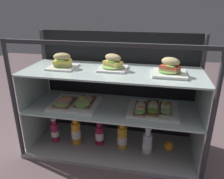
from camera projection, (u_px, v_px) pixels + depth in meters
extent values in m
cube|color=#624F51|center=(112.00, 149.00, 1.70)|extent=(6.00, 6.00, 0.02)
cube|color=#A39FA0|center=(112.00, 147.00, 1.69)|extent=(1.26, 0.48, 0.03)
cylinder|color=#333338|center=(14.00, 104.00, 1.44)|extent=(0.03, 0.03, 0.86)
cylinder|color=#333338|center=(212.00, 123.00, 1.22)|extent=(0.03, 0.03, 0.86)
cylinder|color=#333338|center=(47.00, 82.00, 1.86)|extent=(0.03, 0.03, 0.86)
cylinder|color=#333338|center=(199.00, 93.00, 1.63)|extent=(0.03, 0.03, 0.86)
cube|color=#333338|center=(104.00, 44.00, 1.18)|extent=(1.23, 0.02, 0.02)
cube|color=black|center=(118.00, 84.00, 1.75)|extent=(1.20, 0.01, 0.83)
cube|color=silver|center=(39.00, 119.00, 1.74)|extent=(0.01, 0.43, 0.31)
cube|color=silver|center=(196.00, 136.00, 1.51)|extent=(0.01, 0.43, 0.31)
cube|color=silver|center=(112.00, 108.00, 1.57)|extent=(1.22, 0.44, 0.01)
cube|color=silver|center=(34.00, 84.00, 1.63)|extent=(0.01, 0.43, 0.26)
cube|color=silver|center=(203.00, 97.00, 1.40)|extent=(0.01, 0.43, 0.26)
cube|color=silver|center=(112.00, 72.00, 1.47)|extent=(1.22, 0.44, 0.01)
cube|color=white|center=(63.00, 67.00, 1.53)|extent=(0.19, 0.19, 0.01)
ellipsoid|color=#95BE53|center=(63.00, 65.00, 1.53)|extent=(0.14, 0.12, 0.01)
cube|color=#D7C47B|center=(63.00, 64.00, 1.52)|extent=(0.13, 0.10, 0.02)
cube|color=#E7D24B|center=(62.00, 61.00, 1.52)|extent=(0.13, 0.10, 0.02)
ellipsoid|color=#90CB59|center=(60.00, 61.00, 1.48)|extent=(0.07, 0.04, 0.01)
ellipsoid|color=tan|center=(62.00, 56.00, 1.50)|extent=(0.13, 0.10, 0.05)
cube|color=white|center=(113.00, 69.00, 1.49)|extent=(0.19, 0.19, 0.01)
ellipsoid|color=#7DB752|center=(113.00, 67.00, 1.49)|extent=(0.16, 0.14, 0.01)
cube|color=#DCBA82|center=(113.00, 65.00, 1.48)|extent=(0.14, 0.12, 0.02)
cube|color=#E7CE56|center=(113.00, 62.00, 1.48)|extent=(0.14, 0.12, 0.02)
ellipsoid|color=#53902E|center=(112.00, 62.00, 1.44)|extent=(0.07, 0.06, 0.01)
ellipsoid|color=tan|center=(113.00, 57.00, 1.46)|extent=(0.14, 0.12, 0.05)
cube|color=white|center=(169.00, 73.00, 1.38)|extent=(0.21, 0.21, 0.02)
ellipsoid|color=#659B45|center=(170.00, 71.00, 1.37)|extent=(0.15, 0.12, 0.01)
cube|color=#D7C37F|center=(170.00, 70.00, 1.37)|extent=(0.13, 0.12, 0.02)
cube|color=#C4492E|center=(170.00, 67.00, 1.36)|extent=(0.14, 0.12, 0.02)
ellipsoid|color=#A8C85D|center=(170.00, 66.00, 1.33)|extent=(0.07, 0.06, 0.02)
ellipsoid|color=tan|center=(171.00, 62.00, 1.35)|extent=(0.14, 0.12, 0.05)
cube|color=white|center=(75.00, 104.00, 1.59)|extent=(0.34, 0.29, 0.02)
cube|color=brown|center=(65.00, 102.00, 1.58)|extent=(0.12, 0.19, 0.01)
ellipsoid|color=#91B863|center=(62.00, 104.00, 1.52)|extent=(0.11, 0.10, 0.02)
ellipsoid|color=#E8A187|center=(65.00, 100.00, 1.58)|extent=(0.10, 0.15, 0.02)
cylinder|color=yellow|center=(65.00, 97.00, 1.59)|extent=(0.05, 0.05, 0.02)
cube|color=brown|center=(85.00, 102.00, 1.59)|extent=(0.12, 0.20, 0.01)
ellipsoid|color=#96C262|center=(82.00, 104.00, 1.53)|extent=(0.13, 0.13, 0.04)
ellipsoid|color=tan|center=(85.00, 100.00, 1.58)|extent=(0.10, 0.16, 0.02)
cylinder|color=yellow|center=(83.00, 99.00, 1.58)|extent=(0.05, 0.05, 0.03)
cube|color=white|center=(153.00, 110.00, 1.50)|extent=(0.34, 0.29, 0.02)
cube|color=brown|center=(140.00, 108.00, 1.49)|extent=(0.08, 0.22, 0.01)
ellipsoid|color=#81C163|center=(140.00, 111.00, 1.43)|extent=(0.08, 0.12, 0.03)
ellipsoid|color=#EDE4C3|center=(140.00, 106.00, 1.49)|extent=(0.07, 0.17, 0.02)
cylinder|color=orange|center=(141.00, 107.00, 1.45)|extent=(0.04, 0.04, 0.02)
cube|color=brown|center=(153.00, 108.00, 1.50)|extent=(0.08, 0.23, 0.01)
ellipsoid|color=#699C35|center=(153.00, 110.00, 1.44)|extent=(0.09, 0.13, 0.03)
ellipsoid|color=silver|center=(153.00, 106.00, 1.50)|extent=(0.07, 0.19, 0.01)
cylinder|color=orange|center=(154.00, 103.00, 1.52)|extent=(0.06, 0.06, 0.02)
cube|color=brown|center=(166.00, 108.00, 1.50)|extent=(0.08, 0.19, 0.01)
ellipsoid|color=#95B664|center=(166.00, 111.00, 1.44)|extent=(0.09, 0.11, 0.02)
ellipsoid|color=#EFEFC6|center=(166.00, 107.00, 1.49)|extent=(0.07, 0.16, 0.01)
cylinder|color=orange|center=(166.00, 104.00, 1.51)|extent=(0.04, 0.05, 0.02)
cylinder|color=#9D2149|center=(55.00, 132.00, 1.71)|extent=(0.06, 0.06, 0.15)
cylinder|color=white|center=(55.00, 133.00, 1.71)|extent=(0.06, 0.06, 0.05)
cylinder|color=#A02B47|center=(54.00, 122.00, 1.68)|extent=(0.03, 0.03, 0.03)
cylinder|color=white|center=(53.00, 119.00, 1.67)|extent=(0.04, 0.04, 0.01)
cylinder|color=orange|center=(76.00, 133.00, 1.68)|extent=(0.07, 0.07, 0.18)
cylinder|color=silver|center=(76.00, 133.00, 1.68)|extent=(0.07, 0.07, 0.07)
cylinder|color=orange|center=(75.00, 121.00, 1.64)|extent=(0.04, 0.04, 0.04)
cylinder|color=black|center=(75.00, 118.00, 1.63)|extent=(0.04, 0.04, 0.01)
cylinder|color=maroon|center=(99.00, 136.00, 1.67)|extent=(0.06, 0.06, 0.15)
cylinder|color=silver|center=(99.00, 136.00, 1.67)|extent=(0.06, 0.06, 0.06)
cylinder|color=#971E45|center=(99.00, 125.00, 1.63)|extent=(0.04, 0.04, 0.04)
cylinder|color=#2C69AD|center=(99.00, 121.00, 1.62)|extent=(0.04, 0.04, 0.01)
cylinder|color=gold|center=(122.00, 137.00, 1.63)|extent=(0.07, 0.07, 0.17)
cylinder|color=white|center=(122.00, 140.00, 1.64)|extent=(0.07, 0.07, 0.06)
cylinder|color=orange|center=(122.00, 125.00, 1.59)|extent=(0.04, 0.04, 0.04)
cylinder|color=silver|center=(122.00, 122.00, 1.58)|extent=(0.04, 0.04, 0.01)
cylinder|color=silver|center=(147.00, 143.00, 1.58)|extent=(0.07, 0.07, 0.15)
cylinder|color=white|center=(147.00, 145.00, 1.58)|extent=(0.07, 0.07, 0.05)
cylinder|color=white|center=(148.00, 132.00, 1.54)|extent=(0.04, 0.04, 0.04)
cylinder|color=white|center=(148.00, 129.00, 1.53)|extent=(0.04, 0.04, 0.02)
sphere|color=orange|center=(169.00, 146.00, 1.61)|extent=(0.07, 0.07, 0.07)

